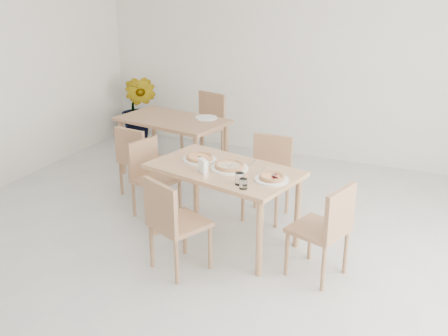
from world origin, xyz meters
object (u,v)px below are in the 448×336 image
at_px(plate_mushroom, 230,168).
at_px(pizza_margherita, 199,157).
at_px(chair_south, 172,219).
at_px(chair_east, 327,226).
at_px(chair_west, 151,173).
at_px(plate_empty, 206,118).
at_px(pizza_mushroom, 230,166).
at_px(tumbler_b, 240,179).
at_px(chair_back_n, 206,122).
at_px(chair_north, 269,171).
at_px(chair_back_s, 137,156).
at_px(pizza_pepperoni, 272,177).
at_px(second_table, 173,126).
at_px(tumbler_a, 243,184).
at_px(main_table, 224,177).
at_px(plate_pepperoni, 272,180).
at_px(potted_plant, 139,108).
at_px(plate_margherita, 200,160).
at_px(napkin_holder, 203,166).

xyz_separation_m(plate_mushroom, pizza_margherita, (-0.36, 0.10, 0.02)).
bearing_deg(chair_south, chair_east, -136.26).
bearing_deg(pizza_margherita, chair_west, 167.50).
height_order(chair_west, plate_empty, chair_west).
bearing_deg(pizza_mushroom, tumbler_b, -53.56).
bearing_deg(chair_west, pizza_margherita, -87.70).
relative_size(chair_back_n, plate_empty, 3.40).
bearing_deg(pizza_margherita, chair_north, 52.03).
bearing_deg(chair_east, chair_south, -52.77).
bearing_deg(plate_mushroom, pizza_margherita, 164.48).
distance_m(chair_east, chair_back_n, 3.19).
bearing_deg(chair_back_s, tumbler_b, 158.39).
height_order(chair_north, chair_back_s, chair_north).
height_order(chair_north, pizza_mushroom, chair_north).
distance_m(chair_east, pizza_pepperoni, 0.63).
relative_size(chair_south, pizza_margherita, 3.04).
distance_m(pizza_margherita, pizza_pepperoni, 0.83).
relative_size(pizza_pepperoni, second_table, 0.17).
bearing_deg(pizza_pepperoni, tumbler_a, -120.72).
bearing_deg(main_table, tumbler_a, -34.65).
bearing_deg(chair_south, chair_back_s, -23.20).
xyz_separation_m(main_table, chair_south, (-0.17, -0.69, -0.16)).
bearing_deg(plate_pepperoni, tumbler_b, -139.00).
height_order(chair_south, tumbler_a, chair_south).
bearing_deg(main_table, chair_back_s, 169.09).
xyz_separation_m(chair_east, potted_plant, (-3.52, 2.66, 0.02)).
distance_m(chair_back_n, plate_empty, 0.65).
bearing_deg(pizza_margherita, chair_back_s, 154.08).
bearing_deg(tumbler_a, chair_south, -149.54).
xyz_separation_m(plate_margherita, pizza_mushroom, (0.36, -0.10, 0.02)).
height_order(chair_north, potted_plant, potted_plant).
height_order(chair_east, chair_back_n, chair_back_n).
bearing_deg(plate_margherita, chair_east, -14.76).
relative_size(tumbler_a, napkin_holder, 0.68).
distance_m(plate_margherita, potted_plant, 3.18).
bearing_deg(pizza_margherita, tumbler_b, -34.72).
relative_size(plate_mushroom, chair_back_s, 0.42).
bearing_deg(plate_margherita, tumbler_b, -34.72).
xyz_separation_m(chair_east, plate_mushroom, (-0.98, 0.25, 0.27)).
bearing_deg(chair_west, tumbler_b, -99.16).
distance_m(pizza_pepperoni, chair_back_s, 2.02).
xyz_separation_m(chair_back_s, potted_plant, (-1.12, 1.80, 0.03)).
bearing_deg(tumbler_a, chair_east, 10.00).
distance_m(chair_east, plate_mushroom, 1.05).
distance_m(chair_north, plate_empty, 1.37).
bearing_deg(chair_south, napkin_holder, -71.78).
xyz_separation_m(chair_west, chair_east, (1.99, -0.50, 0.02)).
bearing_deg(chair_west, chair_back_n, 21.87).
relative_size(plate_mushroom, pizza_margherita, 1.22).
distance_m(chair_west, plate_pepperoni, 1.52).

